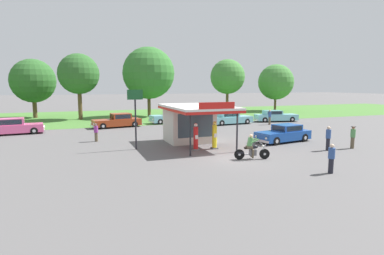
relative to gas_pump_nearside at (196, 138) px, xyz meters
name	(u,v)px	position (x,y,z in m)	size (l,w,h in m)	color
ground_plane	(233,158)	(1.39, -3.03, -0.89)	(300.00, 300.00, 0.00)	#5B5959
grass_verge_strip	(141,116)	(1.39, 26.97, -0.89)	(120.00, 24.00, 0.01)	#477A33
service_station_kiosk	(191,120)	(0.73, 2.95, 0.92)	(4.32, 7.18, 3.51)	beige
gas_pump_nearside	(196,138)	(0.00, 0.00, 0.00)	(0.44, 0.44, 1.95)	slate
gas_pump_offside	(215,136)	(1.46, 0.00, 0.04)	(0.44, 0.44, 2.02)	slate
motorcycle_with_rider	(251,149)	(2.28, -3.78, -0.24)	(2.19, 0.86, 1.58)	black
featured_classic_sedan	(284,134)	(7.96, 0.66, -0.24)	(5.08, 2.58, 1.41)	#19479E
parked_car_back_row_centre	(170,117)	(2.89, 16.30, -0.18)	(5.09, 2.44, 1.56)	#7AC6D1
parked_car_back_row_centre_left	(13,127)	(-13.58, 12.79, -0.20)	(5.47, 2.35, 1.53)	#E55993
parked_car_back_row_left	(118,121)	(-3.67, 14.60, -0.21)	(5.55, 2.74, 1.52)	#993819
parked_car_back_row_far_left	(275,116)	(15.95, 13.17, -0.23)	(5.71, 2.81, 1.44)	#7AC6D1
parked_car_back_row_far_right	(230,118)	(9.21, 12.70, -0.19)	(5.56, 2.45, 1.51)	#7AC6D1
bystander_standing_back_lot	(353,137)	(11.01, -3.39, -0.01)	(0.36, 0.36, 1.65)	brown
bystander_strolling_foreground	(331,158)	(4.55, -7.99, -0.07)	(0.34, 0.34, 1.57)	black
bystander_chatting_near_pumps	(96,132)	(-6.45, 6.10, -0.10)	(0.34, 0.34, 1.49)	brown
bystander_leaning_by_kiosk	(270,117)	(13.38, 10.66, 0.05)	(0.34, 0.34, 1.77)	brown
bystander_admiring_sedan	(328,138)	(8.77, -3.34, 0.03)	(0.34, 0.34, 1.73)	black
tree_oak_left	(148,74)	(2.23, 25.37, 5.38)	(7.58, 7.58, 10.17)	brown
tree_oak_far_right	(228,77)	(16.99, 28.96, 5.19)	(5.99, 5.99, 9.09)	brown
tree_oak_distant_spare	(276,82)	(26.00, 27.58, 4.29)	(6.32, 6.32, 8.35)	brown
tree_oak_right	(33,81)	(-13.42, 28.92, 4.32)	(6.11, 6.11, 8.28)	brown
tree_oak_far_left	(79,75)	(-7.34, 24.31, 5.06)	(5.39, 5.39, 8.81)	brown
roadside_pole_sign	(135,108)	(-3.94, 1.76, 2.07)	(1.10, 0.12, 4.29)	black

